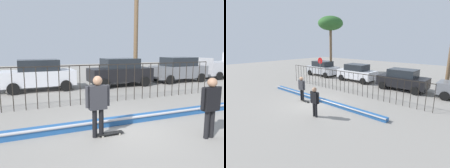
# 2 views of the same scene
# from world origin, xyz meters

# --- Properties ---
(ground_plane) EXTENTS (60.00, 60.00, 0.00)m
(ground_plane) POSITION_xyz_m (0.00, 0.00, 0.00)
(ground_plane) COLOR gray
(bowl_coping_ledge) EXTENTS (11.00, 0.40, 0.27)m
(bowl_coping_ledge) POSITION_xyz_m (0.00, 0.52, 0.12)
(bowl_coping_ledge) COLOR #235699
(bowl_coping_ledge) RESTS_ON ground
(perimeter_fence) EXTENTS (14.04, 0.04, 1.83)m
(perimeter_fence) POSITION_xyz_m (-0.00, 3.56, 1.12)
(perimeter_fence) COLOR black
(perimeter_fence) RESTS_ON ground
(skateboarder) EXTENTS (0.73, 0.27, 1.80)m
(skateboarder) POSITION_xyz_m (-0.92, -0.26, 1.08)
(skateboarder) COLOR black
(skateboarder) RESTS_ON ground
(skateboard) EXTENTS (0.80, 0.20, 0.07)m
(skateboard) POSITION_xyz_m (-0.54, -0.29, 0.06)
(skateboard) COLOR black
(skateboard) RESTS_ON ground
(camera_operator) EXTENTS (0.71, 0.27, 1.76)m
(camera_operator) POSITION_xyz_m (2.01, -1.56, 1.05)
(camera_operator) COLOR black
(camera_operator) RESTS_ON ground
(parked_car_white) EXTENTS (4.30, 2.12, 1.90)m
(parked_car_white) POSITION_xyz_m (-1.91, 8.04, 0.97)
(parked_car_white) COLOR silver
(parked_car_white) RESTS_ON ground
(parked_car_black) EXTENTS (4.30, 2.12, 1.90)m
(parked_car_black) POSITION_xyz_m (3.41, 7.68, 0.97)
(parked_car_black) COLOR black
(parked_car_black) RESTS_ON ground
(parked_car_gray) EXTENTS (4.30, 2.12, 1.90)m
(parked_car_gray) POSITION_xyz_m (8.46, 7.73, 0.97)
(parked_car_gray) COLOR slate
(parked_car_gray) RESTS_ON ground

